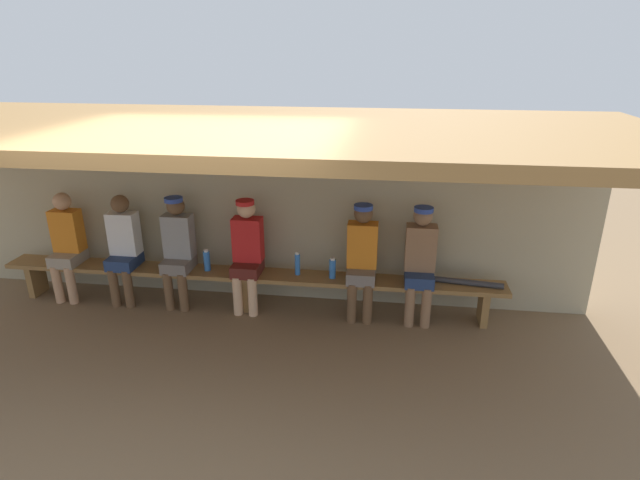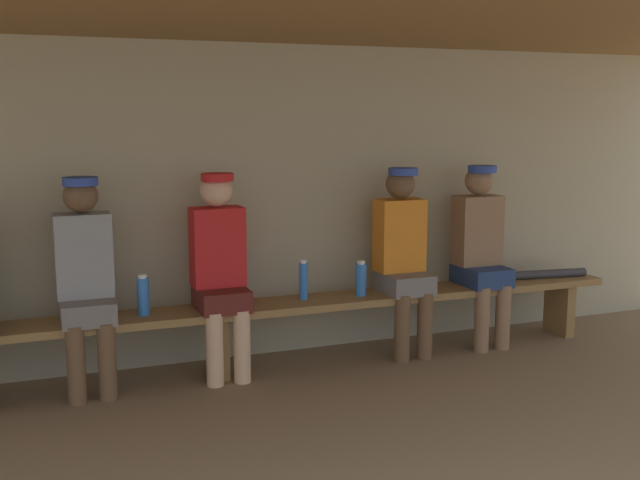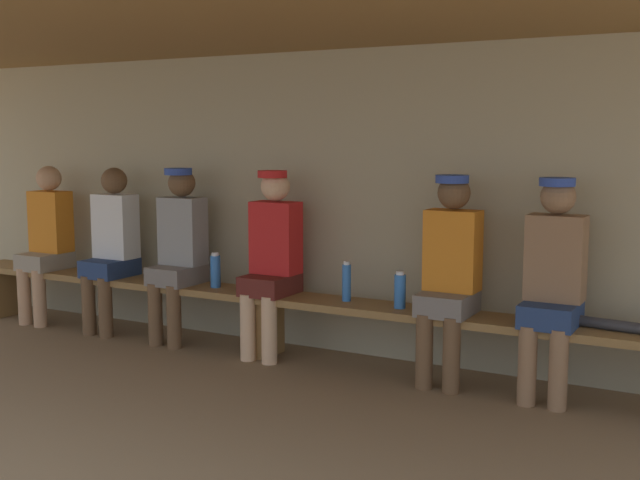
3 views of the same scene
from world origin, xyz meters
The scene contains 12 objects.
ground_plane centered at (0.00, 0.00, 0.00)m, with size 24.00×24.00×0.00m, color brown.
back_wall centered at (0.00, 2.00, 1.10)m, with size 8.00×0.20×2.20m, color tan.
dugout_roof centered at (0.00, 0.70, 2.26)m, with size 8.00×2.80×0.12m, color olive.
bench centered at (0.00, 1.55, 0.39)m, with size 6.00×0.36×0.46m.
player_shirtless_tan centered at (-0.82, 1.55, 0.75)m, with size 0.34×0.42×1.34m.
player_middle centered at (2.01, 1.55, 0.75)m, with size 0.34×0.42×1.34m.
player_leftmost centered at (0.02, 1.55, 0.75)m, with size 0.34×0.42×1.34m.
player_in_red centered at (1.36, 1.55, 0.75)m, with size 0.34×0.42×1.34m.
water_bottle_clear centered at (1.02, 1.54, 0.58)m, with size 0.08×0.08×0.25m.
water_bottle_blue centered at (0.61, 1.58, 0.59)m, with size 0.06×0.06×0.28m.
water_bottle_green centered at (-0.48, 1.55, 0.59)m, with size 0.08×0.08×0.26m.
baseball_bat centered at (2.54, 1.55, 0.49)m, with size 0.07×0.07×0.79m, color #333338.
Camera 2 is at (-1.15, -3.27, 1.73)m, focal length 43.21 mm.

